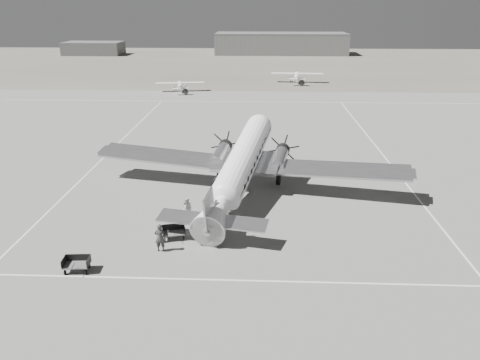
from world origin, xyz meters
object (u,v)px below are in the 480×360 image
(dc3_airliner, at_px, (241,166))
(light_plane_right, at_px, (297,77))
(shed_secondary, at_px, (94,48))
(hangar_main, at_px, (281,43))
(passenger, at_px, (189,211))
(ramp_agent, at_px, (188,210))
(light_plane_left, at_px, (180,87))
(baggage_cart_near, at_px, (174,233))
(baggage_cart_far, at_px, (77,265))
(ground_crew, at_px, (160,238))

(dc3_airliner, bearing_deg, light_plane_right, 93.04)
(shed_secondary, bearing_deg, hangar_main, 4.76)
(passenger, bearing_deg, light_plane_right, -15.20)
(dc3_airliner, distance_m, ramp_agent, 6.58)
(shed_secondary, xyz_separation_m, light_plane_left, (38.71, -65.99, -1.05))
(shed_secondary, bearing_deg, dc3_airliner, -65.82)
(baggage_cart_near, relative_size, baggage_cart_far, 1.01)
(light_plane_left, distance_m, light_plane_right, 25.16)
(baggage_cart_far, xyz_separation_m, passenger, (5.79, 7.52, 0.27))
(dc3_airliner, bearing_deg, shed_secondary, 125.60)
(baggage_cart_far, xyz_separation_m, ground_crew, (4.60, 2.72, 0.51))
(baggage_cart_far, xyz_separation_m, ramp_agent, (5.75, 7.33, 0.48))
(baggage_cart_far, distance_m, ramp_agent, 9.32)
(hangar_main, height_order, ramp_agent, hangar_main)
(light_plane_left, height_order, baggage_cart_near, light_plane_left)
(hangar_main, xyz_separation_m, light_plane_left, (-21.29, -70.99, -2.35))
(ground_crew, bearing_deg, light_plane_right, -100.73)
(passenger, bearing_deg, baggage_cart_far, 138.13)
(shed_secondary, distance_m, light_plane_right, 81.92)
(hangar_main, bearing_deg, light_plane_right, -88.92)
(light_plane_left, bearing_deg, ramp_agent, -90.43)
(dc3_airliner, xyz_separation_m, baggage_cart_near, (-4.36, -7.97, -2.21))
(dc3_airliner, distance_m, baggage_cart_near, 9.35)
(baggage_cart_far, bearing_deg, hangar_main, 78.24)
(dc3_airliner, relative_size, baggage_cart_far, 17.07)
(light_plane_right, bearing_deg, dc3_airliner, -94.91)
(ground_crew, bearing_deg, shed_secondary, -69.05)
(light_plane_left, distance_m, passenger, 55.72)
(dc3_airliner, relative_size, light_plane_right, 2.62)
(shed_secondary, height_order, dc3_airliner, dc3_airliner)
(ramp_agent, bearing_deg, light_plane_right, 22.28)
(dc3_airliner, distance_m, ground_crew, 11.02)
(baggage_cart_far, bearing_deg, baggage_cart_near, 36.50)
(passenger, bearing_deg, ramp_agent, 164.29)
(dc3_airliner, xyz_separation_m, light_plane_left, (-13.36, 49.97, -1.73))
(light_plane_right, distance_m, baggage_cart_near, 70.67)
(ramp_agent, relative_size, passenger, 1.29)
(baggage_cart_near, distance_m, ground_crew, 1.90)
(ramp_agent, bearing_deg, shed_secondary, 54.94)
(baggage_cart_far, relative_size, ramp_agent, 0.87)
(light_plane_left, bearing_deg, shed_secondary, 110.11)
(hangar_main, height_order, shed_secondary, hangar_main)
(ramp_agent, bearing_deg, hangar_main, 27.89)
(baggage_cart_far, height_order, ground_crew, ground_crew)
(dc3_airliner, height_order, baggage_cart_far, dc3_airliner)
(light_plane_left, relative_size, light_plane_right, 0.85)
(hangar_main, bearing_deg, dc3_airliner, -93.75)
(light_plane_right, relative_size, ramp_agent, 5.66)
(hangar_main, xyz_separation_m, shed_secondary, (-60.00, -5.00, -1.30))
(shed_secondary, relative_size, light_plane_right, 1.68)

